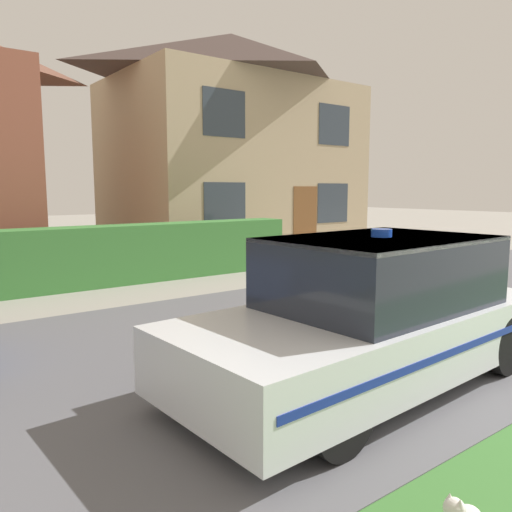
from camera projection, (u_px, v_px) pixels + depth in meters
The scene contains 4 objects.
road_strip at pixel (331, 327), 7.25m from camera, with size 28.00×6.14×0.01m, color #5B5B60.
garden_hedge at pixel (114, 255), 10.56m from camera, with size 8.64×0.79×1.25m, color #3D7F38.
police_car at pixel (372, 314), 5.12m from camera, with size 4.40×1.97×1.58m.
house_right at pixel (232, 141), 17.37m from camera, with size 8.26×5.91×7.25m.
Camera 1 is at (-5.11, -0.69, 1.99)m, focal length 35.00 mm.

